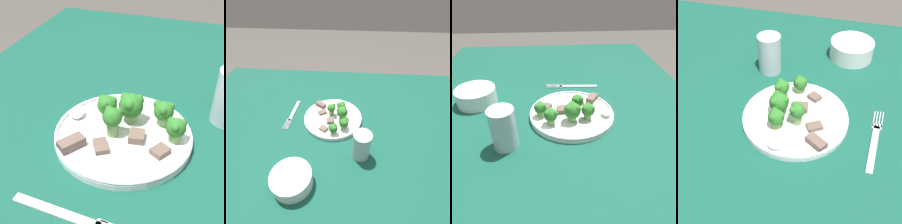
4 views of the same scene
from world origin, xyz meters
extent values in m
cube|color=#114738|center=(0.00, 0.00, 0.76)|extent=(1.39, 0.99, 0.03)
cylinder|color=brown|center=(-0.63, -0.43, 0.37)|extent=(0.06, 0.06, 0.75)
cylinder|color=white|center=(-0.01, -0.05, 0.79)|extent=(0.26, 0.26, 0.01)
torus|color=white|center=(-0.01, -0.05, 0.79)|extent=(0.26, 0.26, 0.01)
cube|color=#B2B2B7|center=(0.18, -0.10, 0.78)|extent=(0.02, 0.14, 0.00)
cylinder|color=#709E56|center=(0.00, -0.07, 0.80)|extent=(0.02, 0.02, 0.03)
sphere|color=#286B23|center=(0.00, -0.07, 0.83)|extent=(0.04, 0.04, 0.04)
sphere|color=#286B23|center=(0.01, -0.07, 0.84)|extent=(0.02, 0.02, 0.02)
sphere|color=#286B23|center=(-0.01, -0.06, 0.84)|extent=(0.02, 0.02, 0.02)
sphere|color=#286B23|center=(-0.01, -0.08, 0.84)|extent=(0.02, 0.02, 0.02)
cylinder|color=#709E56|center=(-0.02, 0.04, 0.80)|extent=(0.02, 0.02, 0.02)
sphere|color=#286B23|center=(-0.02, 0.04, 0.82)|extent=(0.04, 0.04, 0.04)
sphere|color=#286B23|center=(-0.01, 0.04, 0.83)|extent=(0.02, 0.02, 0.02)
sphere|color=#286B23|center=(-0.02, 0.05, 0.83)|extent=(0.02, 0.02, 0.02)
sphere|color=#286B23|center=(-0.02, 0.03, 0.83)|extent=(0.02, 0.02, 0.02)
cylinder|color=#709E56|center=(-0.05, -0.05, 0.80)|extent=(0.02, 0.02, 0.02)
sphere|color=#286B23|center=(-0.05, -0.05, 0.83)|extent=(0.05, 0.05, 0.05)
sphere|color=#286B23|center=(-0.04, -0.05, 0.84)|extent=(0.02, 0.02, 0.02)
sphere|color=#286B23|center=(-0.06, -0.04, 0.84)|extent=(0.02, 0.02, 0.02)
sphere|color=#286B23|center=(-0.06, -0.06, 0.84)|extent=(0.02, 0.02, 0.02)
cylinder|color=#709E56|center=(-0.04, -0.09, 0.80)|extent=(0.02, 0.02, 0.02)
sphere|color=#286B23|center=(-0.04, -0.09, 0.82)|extent=(0.04, 0.04, 0.04)
sphere|color=#286B23|center=(-0.03, -0.09, 0.83)|extent=(0.02, 0.02, 0.02)
sphere|color=#286B23|center=(-0.05, -0.08, 0.83)|extent=(0.02, 0.02, 0.02)
sphere|color=#286B23|center=(-0.05, -0.11, 0.83)|extent=(0.02, 0.02, 0.02)
cylinder|color=#709E56|center=(-0.06, 0.01, 0.80)|extent=(0.02, 0.02, 0.02)
sphere|color=#286B23|center=(-0.06, 0.01, 0.82)|extent=(0.04, 0.04, 0.04)
sphere|color=#286B23|center=(-0.05, 0.01, 0.83)|extent=(0.02, 0.02, 0.02)
sphere|color=#286B23|center=(-0.07, 0.02, 0.83)|extent=(0.02, 0.02, 0.02)
sphere|color=#286B23|center=(-0.07, 0.00, 0.83)|extent=(0.02, 0.02, 0.02)
cube|color=brown|center=(0.00, -0.02, 0.80)|extent=(0.04, 0.03, 0.01)
cube|color=brown|center=(0.04, -0.08, 0.80)|extent=(0.04, 0.04, 0.01)
cube|color=brown|center=(0.06, -0.13, 0.80)|extent=(0.05, 0.05, 0.02)
cube|color=brown|center=(0.02, 0.03, 0.80)|extent=(0.04, 0.04, 0.01)
ellipsoid|color=white|center=(-0.03, -0.15, 0.80)|extent=(0.03, 0.03, 0.02)
camera|label=1|loc=(0.43, 0.07, 1.17)|focal=50.00mm
camera|label=2|loc=(-0.08, 0.52, 1.33)|focal=28.00mm
camera|label=3|loc=(-0.56, 0.01, 1.18)|focal=35.00mm
camera|label=4|loc=(0.11, -0.58, 1.33)|focal=50.00mm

